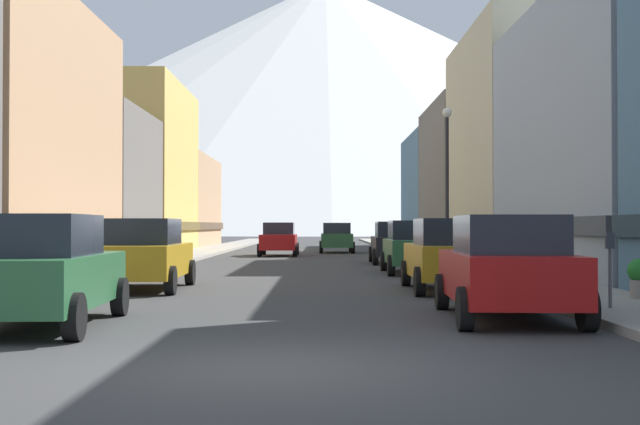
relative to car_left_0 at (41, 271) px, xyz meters
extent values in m
plane|color=#353535|center=(3.80, -3.67, -0.90)|extent=(400.00, 400.00, 0.00)
cube|color=gray|center=(-2.45, 31.33, -0.82)|extent=(2.50, 100.00, 0.15)
cube|color=gray|center=(10.05, 31.33, -0.82)|extent=(2.50, 100.00, 0.15)
cube|color=#66605B|center=(-6.94, 25.35, 2.57)|extent=(6.48, 8.57, 6.95)
cube|color=#2D2B29|center=(-6.94, 25.35, 0.70)|extent=(6.78, 8.57, 0.50)
cube|color=#D8B259|center=(-6.80, 36.10, 4.08)|extent=(6.20, 12.05, 9.95)
cube|color=brown|center=(-6.80, 36.10, 0.70)|extent=(6.50, 12.05, 0.50)
cube|color=tan|center=(-6.94, 48.56, 2.46)|extent=(6.48, 12.80, 6.71)
cube|color=brown|center=(-6.94, 48.56, 0.70)|extent=(6.78, 12.80, 0.50)
cube|color=beige|center=(14.98, 26.08, 4.47)|extent=(7.37, 12.24, 10.73)
cube|color=#595444|center=(14.98, 26.08, 0.70)|extent=(7.67, 12.24, 0.50)
cube|color=#66605B|center=(15.78, 38.68, 3.69)|extent=(8.96, 12.19, 9.18)
cube|color=#2D2B29|center=(15.78, 38.68, 0.70)|extent=(9.26, 12.19, 0.50)
cube|color=slate|center=(15.49, 51.15, 3.40)|extent=(8.38, 12.50, 8.60)
cube|color=#22333F|center=(15.49, 51.15, 0.70)|extent=(8.68, 12.50, 0.50)
cube|color=#265933|center=(0.00, 0.06, -0.16)|extent=(2.06, 4.49, 0.80)
cube|color=#1E232D|center=(0.01, -0.19, 0.56)|extent=(1.71, 2.28, 0.64)
cylinder|color=black|center=(-1.00, 1.66, -0.56)|extent=(0.25, 0.69, 0.68)
cylinder|color=black|center=(0.83, 1.76, -0.56)|extent=(0.25, 0.69, 0.68)
cylinder|color=black|center=(1.00, -1.54, -0.56)|extent=(0.25, 0.69, 0.68)
cube|color=#B28419|center=(0.00, 7.77, -0.16)|extent=(1.92, 4.43, 0.80)
cube|color=#1E232D|center=(0.00, 7.52, 0.56)|extent=(1.64, 2.23, 0.64)
cylinder|color=black|center=(-0.95, 9.40, -0.56)|extent=(0.23, 0.68, 0.68)
cylinder|color=black|center=(0.89, 9.44, -0.56)|extent=(0.23, 0.68, 0.68)
cylinder|color=black|center=(-0.89, 6.10, -0.56)|extent=(0.23, 0.68, 0.68)
cylinder|color=black|center=(0.95, 6.14, -0.56)|extent=(0.23, 0.68, 0.68)
cube|color=#9E1111|center=(7.60, 1.19, -0.16)|extent=(2.02, 4.47, 0.80)
cube|color=#1E232D|center=(7.59, 0.94, 0.56)|extent=(1.69, 2.26, 0.64)
cylinder|color=black|center=(6.74, 2.88, -0.56)|extent=(0.25, 0.69, 0.68)
cylinder|color=black|center=(8.58, 2.80, -0.56)|extent=(0.25, 0.69, 0.68)
cylinder|color=black|center=(6.61, -0.42, -0.56)|extent=(0.25, 0.69, 0.68)
cylinder|color=black|center=(8.45, -0.50, -0.56)|extent=(0.25, 0.69, 0.68)
cube|color=#B28419|center=(7.60, 7.39, -0.16)|extent=(1.87, 4.41, 0.80)
cube|color=#1E232D|center=(7.60, 7.14, 0.56)|extent=(1.62, 2.21, 0.64)
cylinder|color=black|center=(6.69, 9.05, -0.56)|extent=(0.22, 0.68, 0.68)
cylinder|color=black|center=(8.53, 9.03, -0.56)|extent=(0.22, 0.68, 0.68)
cylinder|color=black|center=(6.67, 5.75, -0.56)|extent=(0.22, 0.68, 0.68)
cylinder|color=black|center=(8.51, 5.73, -0.56)|extent=(0.22, 0.68, 0.68)
cube|color=#265933|center=(7.60, 14.94, -0.16)|extent=(1.87, 4.41, 0.80)
cube|color=#1E232D|center=(7.60, 15.19, 0.56)|extent=(1.62, 2.21, 0.64)
cylinder|color=black|center=(8.51, 13.28, -0.56)|extent=(0.22, 0.68, 0.68)
cylinder|color=black|center=(6.67, 13.30, -0.56)|extent=(0.22, 0.68, 0.68)
cylinder|color=black|center=(8.53, 16.58, -0.56)|extent=(0.22, 0.68, 0.68)
cylinder|color=black|center=(6.69, 16.60, -0.56)|extent=(0.22, 0.68, 0.68)
cube|color=black|center=(7.60, 22.27, -0.16)|extent=(1.90, 4.42, 0.80)
cube|color=#1E232D|center=(7.59, 22.02, 0.56)|extent=(1.63, 2.22, 0.64)
cylinder|color=black|center=(6.70, 23.93, -0.56)|extent=(0.23, 0.68, 0.68)
cylinder|color=black|center=(8.54, 23.91, -0.56)|extent=(0.23, 0.68, 0.68)
cylinder|color=black|center=(6.66, 20.63, -0.56)|extent=(0.23, 0.68, 0.68)
cylinder|color=black|center=(8.50, 20.61, -0.56)|extent=(0.23, 0.68, 0.68)
cube|color=#265933|center=(5.40, 36.65, -0.16)|extent=(1.84, 4.40, 0.80)
cube|color=#1E232D|center=(5.40, 36.40, 0.56)|extent=(1.60, 2.20, 0.64)
cylinder|color=black|center=(4.48, 38.30, -0.56)|extent=(0.22, 0.68, 0.68)
cylinder|color=black|center=(6.32, 38.30, -0.56)|extent=(0.22, 0.68, 0.68)
cylinder|color=black|center=(4.48, 35.00, -0.56)|extent=(0.22, 0.68, 0.68)
cylinder|color=black|center=(6.32, 35.00, -0.56)|extent=(0.22, 0.68, 0.68)
cube|color=#9E1111|center=(2.20, 31.43, -0.16)|extent=(1.84, 4.40, 0.80)
cube|color=#1E232D|center=(2.20, 31.68, 0.56)|extent=(1.60, 2.20, 0.64)
cylinder|color=black|center=(3.12, 29.78, -0.56)|extent=(0.22, 0.68, 0.68)
cylinder|color=black|center=(1.28, 29.78, -0.56)|extent=(0.22, 0.68, 0.68)
cylinder|color=black|center=(3.12, 33.08, -0.56)|extent=(0.22, 0.68, 0.68)
cylinder|color=black|center=(1.28, 33.08, -0.56)|extent=(0.22, 0.68, 0.68)
cylinder|color=#595960|center=(9.55, 1.65, -0.22)|extent=(0.06, 0.06, 1.05)
cube|color=#33383F|center=(9.55, 1.65, 0.44)|extent=(0.14, 0.10, 0.28)
sphere|color=#247A28|center=(10.80, 3.55, -0.19)|extent=(0.48, 0.48, 0.48)
cylinder|color=brown|center=(-3.20, 13.24, -0.56)|extent=(0.54, 0.54, 0.39)
sphere|color=#2D6732|center=(-3.20, 13.24, -0.14)|extent=(0.56, 0.56, 0.56)
cylinder|color=#333338|center=(10.05, 11.93, -0.09)|extent=(0.36, 0.36, 1.32)
sphere|color=tan|center=(10.05, 11.93, 0.67)|extent=(0.21, 0.21, 0.21)
cylinder|color=navy|center=(10.05, 13.87, -0.04)|extent=(0.36, 0.36, 1.42)
sphere|color=tan|center=(10.05, 13.87, 0.79)|extent=(0.23, 0.23, 0.23)
cylinder|color=brown|center=(-2.45, 6.14, -0.09)|extent=(0.36, 0.36, 1.32)
sphere|color=tan|center=(-2.45, 6.14, 0.68)|extent=(0.21, 0.21, 0.21)
cylinder|color=black|center=(9.15, 17.77, 2.00)|extent=(0.12, 0.12, 5.50)
sphere|color=white|center=(9.15, 17.77, 4.93)|extent=(0.36, 0.36, 0.36)
cone|color=white|center=(6.27, 256.33, 39.91)|extent=(292.29, 292.29, 81.61)
camera|label=1|loc=(4.41, -13.03, 0.70)|focal=46.55mm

